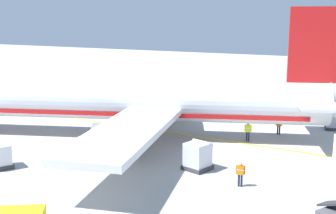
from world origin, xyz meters
TOP-DOWN VIEW (x-y plane):
  - airliner_foreground at (18.90, 16.24)m, footprint 33.33×39.62m
  - cargo_container_near at (13.54, 6.86)m, footprint 2.09×2.09m
  - cargo_container_mid at (31.17, 0.45)m, footprint 2.10×2.10m
  - crew_marshaller at (22.59, 6.37)m, footprint 0.36×0.60m
  - crew_loader_left at (11.96, 2.94)m, footprint 0.32×0.62m
  - crew_supervisor at (26.40, 4.69)m, footprint 0.27×0.63m
  - apron_guide_line at (21.69, 11.76)m, footprint 0.30×60.00m

SIDE VIEW (x-z plane):
  - apron_guide_line at x=21.69m, z-range 0.00..0.01m
  - cargo_container_mid at x=31.17m, z-range -0.06..1.80m
  - crew_loader_left at x=11.96m, z-range 0.15..1.81m
  - crew_supervisor at x=26.40m, z-range 0.15..1.85m
  - cargo_container_near at x=13.54m, z-range -0.06..2.07m
  - crew_marshaller at x=22.59m, z-range 0.16..1.91m
  - airliner_foreground at x=18.90m, z-range -2.56..9.34m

